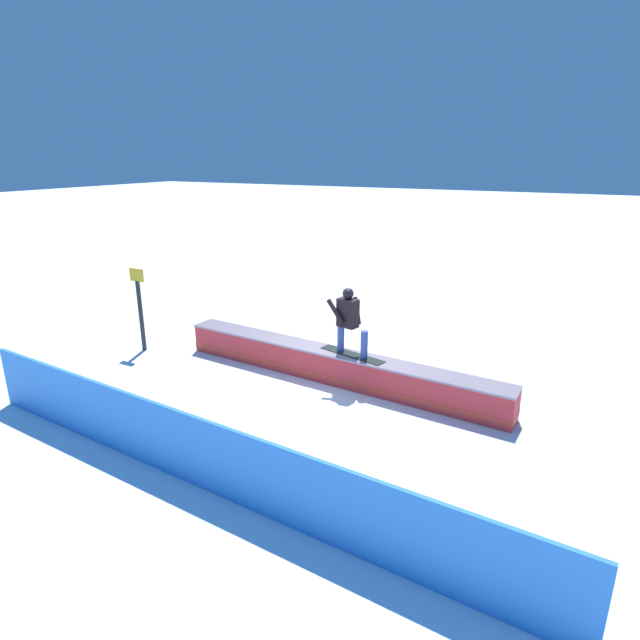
% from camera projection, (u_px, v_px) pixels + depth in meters
% --- Properties ---
extents(ground_plane, '(120.00, 120.00, 0.00)m').
position_uv_depth(ground_plane, '(333.00, 380.00, 10.87)').
color(ground_plane, white).
extents(grind_box, '(7.34, 1.17, 0.66)m').
position_uv_depth(grind_box, '(333.00, 367.00, 10.78)').
color(grind_box, red).
rests_on(grind_box, ground_plane).
extents(snowboarder, '(1.48, 0.61, 1.36)m').
position_uv_depth(snowboarder, '(349.00, 319.00, 10.29)').
color(snowboarder, '#222A22').
rests_on(snowboarder, grind_box).
extents(safety_fence, '(9.91, 0.86, 1.11)m').
position_uv_depth(safety_fence, '(202.00, 454.00, 7.20)').
color(safety_fence, '#3283E7').
rests_on(safety_fence, ground_plane).
extents(trail_marker, '(0.40, 0.10, 1.99)m').
position_uv_depth(trail_marker, '(140.00, 307.00, 12.22)').
color(trail_marker, '#262628').
rests_on(trail_marker, ground_plane).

